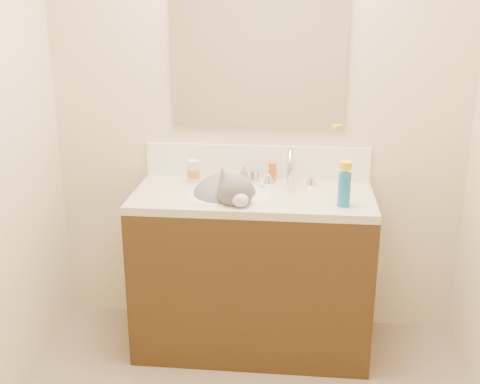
% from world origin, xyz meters
% --- Properties ---
extents(room_shell, '(2.24, 2.54, 2.52)m').
position_xyz_m(room_shell, '(0.00, 0.00, 1.49)').
color(room_shell, beige).
rests_on(room_shell, ground).
extents(vanity_cabinet, '(1.20, 0.55, 0.82)m').
position_xyz_m(vanity_cabinet, '(0.00, 0.97, 0.41)').
color(vanity_cabinet, '#38230F').
rests_on(vanity_cabinet, ground).
extents(counter_slab, '(1.20, 0.55, 0.04)m').
position_xyz_m(counter_slab, '(0.00, 0.97, 0.84)').
color(counter_slab, beige).
rests_on(counter_slab, vanity_cabinet).
extents(basin, '(0.45, 0.36, 0.14)m').
position_xyz_m(basin, '(-0.12, 0.94, 0.79)').
color(basin, white).
rests_on(basin, vanity_cabinet).
extents(faucet, '(0.28, 0.20, 0.21)m').
position_xyz_m(faucet, '(0.18, 1.11, 0.95)').
color(faucet, silver).
rests_on(faucet, counter_slab).
extents(cat, '(0.47, 0.50, 0.35)m').
position_xyz_m(cat, '(-0.13, 0.94, 0.84)').
color(cat, '#565456').
rests_on(cat, basin).
extents(backsplash, '(1.20, 0.02, 0.18)m').
position_xyz_m(backsplash, '(0.00, 1.24, 0.95)').
color(backsplash, white).
rests_on(backsplash, counter_slab).
extents(mirror, '(0.90, 0.02, 0.80)m').
position_xyz_m(mirror, '(0.00, 1.24, 1.54)').
color(mirror, white).
rests_on(mirror, room_shell).
extents(pill_bottle, '(0.08, 0.08, 0.12)m').
position_xyz_m(pill_bottle, '(-0.33, 1.13, 0.92)').
color(pill_bottle, silver).
rests_on(pill_bottle, counter_slab).
extents(pill_label, '(0.08, 0.08, 0.04)m').
position_xyz_m(pill_label, '(-0.33, 1.13, 0.91)').
color(pill_label, orange).
rests_on(pill_label, pill_bottle).
extents(silver_jar, '(0.06, 0.06, 0.06)m').
position_xyz_m(silver_jar, '(-0.01, 1.17, 0.89)').
color(silver_jar, '#B7B7BC').
rests_on(silver_jar, counter_slab).
extents(amber_bottle, '(0.05, 0.05, 0.10)m').
position_xyz_m(amber_bottle, '(0.09, 1.19, 0.91)').
color(amber_bottle, '#BF5216').
rests_on(amber_bottle, counter_slab).
extents(toothbrush, '(0.03, 0.13, 0.01)m').
position_xyz_m(toothbrush, '(0.04, 1.05, 0.86)').
color(toothbrush, silver).
rests_on(toothbrush, counter_slab).
extents(toothbrush_head, '(0.02, 0.03, 0.02)m').
position_xyz_m(toothbrush_head, '(0.04, 1.05, 0.87)').
color(toothbrush_head, '#6179CF').
rests_on(toothbrush_head, counter_slab).
extents(spray_can, '(0.07, 0.07, 0.16)m').
position_xyz_m(spray_can, '(0.44, 0.83, 0.94)').
color(spray_can, '#1868AB').
rests_on(spray_can, counter_slab).
extents(spray_cap, '(0.07, 0.07, 0.04)m').
position_xyz_m(spray_cap, '(0.44, 0.83, 1.06)').
color(spray_cap, yellow).
rests_on(spray_cap, spray_can).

